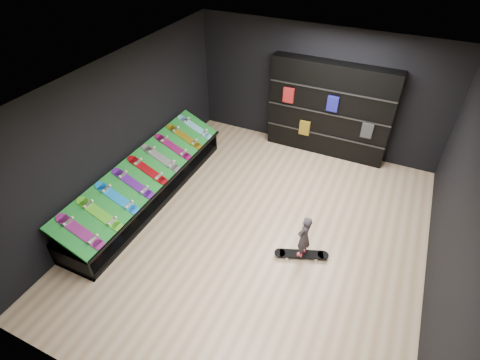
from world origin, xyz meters
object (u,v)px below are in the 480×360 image
at_px(child, 303,244).
at_px(back_shelving, 329,110).
at_px(floor_skateboard, 301,255).
at_px(display_rack, 149,188).

bearing_deg(child, back_shelving, -152.93).
bearing_deg(floor_skateboard, child, 0.00).
relative_size(back_shelving, floor_skateboard, 2.92).
relative_size(display_rack, child, 8.55).
distance_m(display_rack, child, 3.48).
height_order(back_shelving, floor_skateboard, back_shelving).
bearing_deg(child, floor_skateboard, 180.00).
height_order(display_rack, child, child).
distance_m(back_shelving, child, 3.68).
relative_size(back_shelving, child, 5.45).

